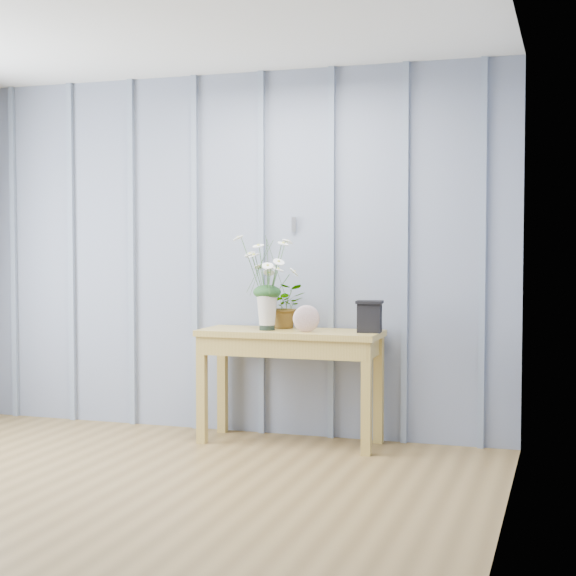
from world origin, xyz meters
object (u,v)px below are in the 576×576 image
(daisy_vase, at_px, (267,269))
(felt_disc_vessel, at_px, (306,319))
(sideboard, at_px, (290,347))
(carved_box, at_px, (370,316))

(daisy_vase, xyz_separation_m, felt_disc_vessel, (0.29, -0.05, -0.32))
(sideboard, xyz_separation_m, daisy_vase, (-0.15, -0.04, 0.52))
(daisy_vase, bearing_deg, sideboard, 16.22)
(daisy_vase, height_order, carved_box, daisy_vase)
(sideboard, relative_size, daisy_vase, 1.86)
(carved_box, bearing_deg, sideboard, -179.30)
(felt_disc_vessel, bearing_deg, daisy_vase, 144.81)
(daisy_vase, bearing_deg, carved_box, 4.16)
(felt_disc_vessel, bearing_deg, sideboard, 120.58)
(felt_disc_vessel, height_order, carved_box, carved_box)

